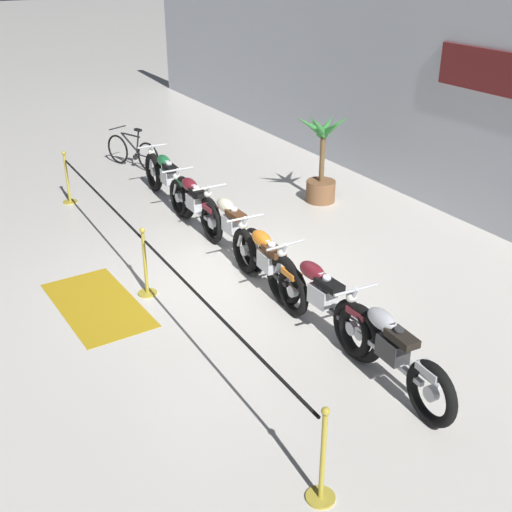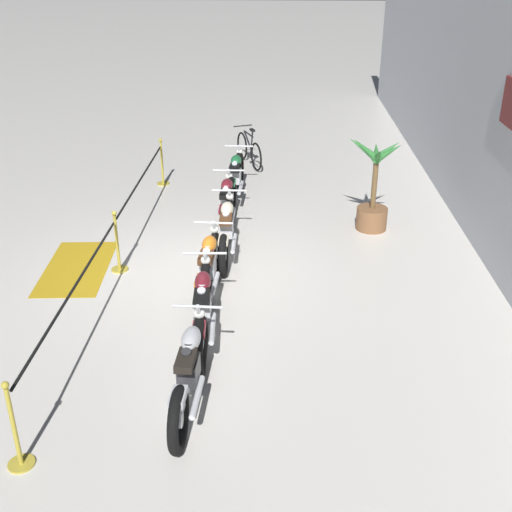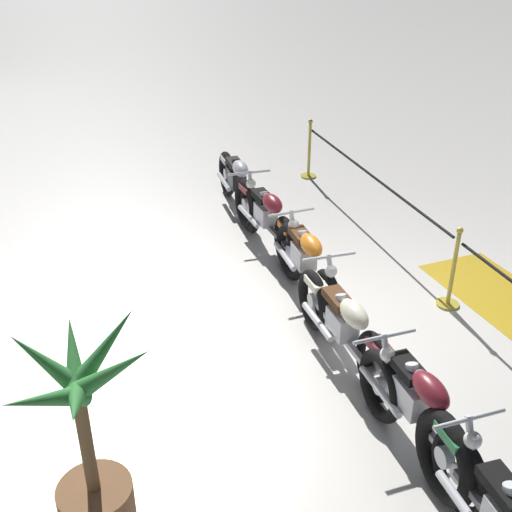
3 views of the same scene
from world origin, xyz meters
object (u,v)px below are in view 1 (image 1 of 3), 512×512
object	(u,v)px
motorcycle_orange_3	(267,263)
stanchion_mid_left	(146,272)
motorcycle_silver_5	(389,351)
potted_palm_left_of_row	(322,166)
bicycle	(133,152)
motorcycle_maroon_4	(319,298)
stanchion_mid_right	(322,469)
motorcycle_green_0	(168,180)
motorcycle_cream_2	(231,226)
stanchion_far_left	(115,220)
motorcycle_maroon_1	(194,203)
floor_banner	(98,304)

from	to	relation	value
motorcycle_orange_3	stanchion_mid_left	bearing A→B (deg)	-116.38
motorcycle_silver_5	potted_palm_left_of_row	xyz separation A→B (m)	(-5.31, 2.74, 0.27)
motorcycle_orange_3	bicycle	xyz separation A→B (m)	(-6.59, 0.30, -0.09)
motorcycle_maroon_4	stanchion_mid_left	size ratio (longest dim) A/B	2.26
motorcycle_orange_3	stanchion_mid_right	bearing A→B (deg)	-23.25
motorcycle_silver_5	motorcycle_orange_3	bearing A→B (deg)	-178.63
motorcycle_green_0	motorcycle_maroon_4	xyz separation A→B (m)	(5.33, -0.08, -0.01)
motorcycle_cream_2	stanchion_far_left	bearing A→B (deg)	-108.56
motorcycle_cream_2	motorcycle_silver_5	xyz separation A→B (m)	(4.09, -0.10, 0.01)
motorcycle_cream_2	stanchion_mid_right	xyz separation A→B (m)	(5.14, -1.74, -0.10)
potted_palm_left_of_row	stanchion_mid_left	xyz separation A→B (m)	(1.90, -4.38, -0.38)
bicycle	stanchion_far_left	size ratio (longest dim) A/B	0.18
motorcycle_maroon_1	motorcycle_orange_3	world-z (taller)	motorcycle_orange_3
motorcycle_cream_2	stanchion_mid_right	bearing A→B (deg)	-18.72
motorcycle_cream_2	stanchion_mid_left	xyz separation A→B (m)	(0.68, -1.74, -0.10)
motorcycle_cream_2	bicycle	size ratio (longest dim) A/B	1.44
motorcycle_silver_5	stanchion_mid_left	size ratio (longest dim) A/B	2.07
motorcycle_maroon_1	potted_palm_left_of_row	size ratio (longest dim) A/B	1.12
motorcycle_green_0	motorcycle_orange_3	xyz separation A→B (m)	(4.09, -0.14, -0.02)
motorcycle_orange_3	stanchion_far_left	xyz separation A→B (m)	(-2.05, -1.58, 0.26)
stanchion_mid_left	bicycle	bearing A→B (deg)	162.09
stanchion_far_left	stanchion_mid_right	xyz separation A→B (m)	(5.72, -0.00, -0.36)
motorcycle_maroon_4	stanchion_mid_right	bearing A→B (deg)	-33.97
stanchion_far_left	stanchion_mid_right	world-z (taller)	same
motorcycle_orange_3	motorcycle_maroon_4	world-z (taller)	motorcycle_maroon_4
motorcycle_orange_3	stanchion_mid_right	world-z (taller)	stanchion_mid_right
motorcycle_cream_2	potted_palm_left_of_row	bearing A→B (deg)	114.76
motorcycle_green_0	stanchion_mid_left	distance (m)	3.73
potted_palm_left_of_row	motorcycle_silver_5	bearing A→B (deg)	-27.29
stanchion_mid_right	motorcycle_green_0	bearing A→B (deg)	167.55
stanchion_mid_right	motorcycle_maroon_1	bearing A→B (deg)	165.54
motorcycle_maroon_4	motorcycle_silver_5	world-z (taller)	motorcycle_maroon_4
motorcycle_cream_2	potted_palm_left_of_row	world-z (taller)	potted_palm_left_of_row
motorcycle_cream_2	motorcycle_silver_5	bearing A→B (deg)	-1.41
motorcycle_orange_3	stanchion_mid_left	xyz separation A→B (m)	(-0.78, -1.58, -0.11)
motorcycle_silver_5	stanchion_mid_left	distance (m)	3.79
motorcycle_orange_3	stanchion_mid_right	size ratio (longest dim) A/B	2.07
stanchion_far_left	stanchion_mid_left	xyz separation A→B (m)	(1.27, -0.00, -0.36)
bicycle	stanchion_mid_right	distance (m)	10.44
motorcycle_green_0	potted_palm_left_of_row	size ratio (longest dim) A/B	1.32
motorcycle_orange_3	motorcycle_silver_5	size ratio (longest dim) A/B	1.00
stanchion_mid_left	motorcycle_orange_3	bearing A→B (deg)	63.62
motorcycle_orange_3	stanchion_mid_left	size ratio (longest dim) A/B	2.07
motorcycle_cream_2	floor_banner	size ratio (longest dim) A/B	1.10
motorcycle_silver_5	stanchion_far_left	world-z (taller)	stanchion_far_left
motorcycle_orange_3	bicycle	world-z (taller)	bicycle
motorcycle_green_0	motorcycle_cream_2	size ratio (longest dim) A/B	1.10
motorcycle_maroon_4	bicycle	world-z (taller)	motorcycle_maroon_4
motorcycle_green_0	floor_banner	size ratio (longest dim) A/B	1.21
motorcycle_maroon_1	stanchion_mid_right	distance (m)	6.57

